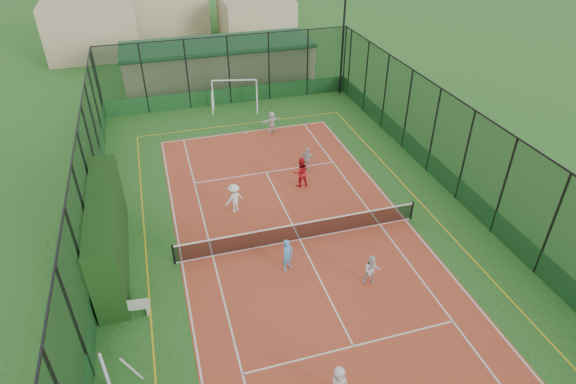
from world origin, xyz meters
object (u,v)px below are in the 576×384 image
(floodlight_ne, at_px, (343,40))
(futsal_goal_far, at_px, (235,94))
(child_far_left, at_px, (234,198))
(child_far_right, at_px, (307,159))
(white_bench, at_px, (127,306))
(child_near_mid, at_px, (288,255))
(coach, at_px, (301,172))
(child_far_back, at_px, (272,122))
(child_near_right, at_px, (372,270))
(clubhouse, at_px, (218,62))
(child_near_left, at_px, (338,384))

(floodlight_ne, bearing_deg, futsal_goal_far, -176.01)
(child_far_left, bearing_deg, child_far_right, -172.57)
(white_bench, xyz_separation_m, futsal_goal_far, (7.95, 18.54, 0.58))
(child_near_mid, distance_m, coach, 6.76)
(floodlight_ne, relative_size, child_near_mid, 5.37)
(floodlight_ne, distance_m, child_far_back, 9.31)
(child_far_back, bearing_deg, child_far_right, 84.35)
(child_near_right, bearing_deg, coach, 109.90)
(clubhouse, xyz_separation_m, child_near_left, (-1.32, -30.14, -0.84))
(futsal_goal_far, relative_size, child_far_right, 2.27)
(child_near_right, xyz_separation_m, child_far_right, (0.39, 9.57, 0.01))
(child_far_left, bearing_deg, child_near_left, 72.55)
(child_near_right, relative_size, child_far_back, 0.99)
(child_near_right, height_order, coach, coach)
(child_near_left, xyz_separation_m, child_far_right, (3.66, 14.12, -0.00))
(floodlight_ne, distance_m, child_near_left, 26.87)
(floodlight_ne, bearing_deg, coach, -120.52)
(white_bench, distance_m, child_far_back, 16.84)
(coach, bearing_deg, floodlight_ne, -122.28)
(white_bench, relative_size, coach, 1.01)
(clubhouse, bearing_deg, white_bench, -107.64)
(child_near_left, bearing_deg, futsal_goal_far, 61.86)
(white_bench, relative_size, child_far_back, 1.19)
(child_near_right, relative_size, coach, 0.84)
(child_far_left, bearing_deg, child_far_back, -139.85)
(clubhouse, distance_m, child_far_left, 19.05)
(child_near_left, bearing_deg, child_far_back, 56.63)
(child_near_right, bearing_deg, child_near_left, -109.17)
(clubhouse, bearing_deg, coach, -85.18)
(child_far_left, distance_m, child_far_back, 9.24)
(futsal_goal_far, bearing_deg, child_far_back, -58.67)
(child_near_left, distance_m, child_near_right, 5.61)
(child_near_mid, height_order, coach, coach)
(white_bench, height_order, child_far_right, child_far_right)
(child_near_right, distance_m, child_far_right, 9.58)
(clubhouse, bearing_deg, child_near_left, -92.51)
(white_bench, xyz_separation_m, child_near_left, (6.48, -5.62, 0.25))
(child_near_left, height_order, child_far_left, child_far_left)
(floodlight_ne, relative_size, coach, 4.85)
(futsal_goal_far, relative_size, child_far_left, 2.07)
(child_far_left, bearing_deg, floodlight_ne, -152.65)
(floodlight_ne, distance_m, futsal_goal_far, 9.01)
(child_far_back, bearing_deg, futsal_goal_far, -84.42)
(child_near_right, height_order, child_far_right, child_far_right)
(floodlight_ne, distance_m, child_near_mid, 21.02)
(clubhouse, xyz_separation_m, child_far_left, (-2.47, -18.87, -0.77))
(child_far_right, height_order, child_far_back, child_far_right)
(clubhouse, bearing_deg, child_near_mid, -92.70)
(child_near_left, relative_size, child_far_back, 1.01)
(child_near_left, relative_size, child_near_right, 1.01)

